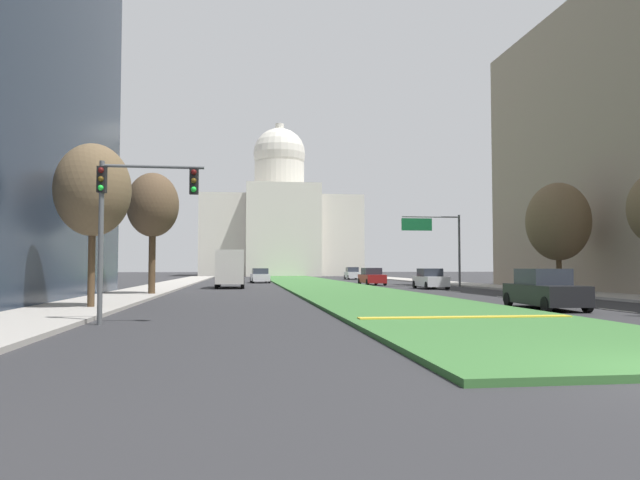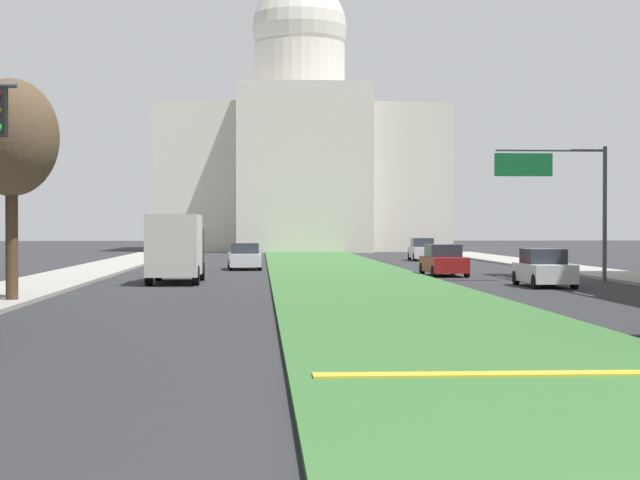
{
  "view_description": "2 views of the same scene",
  "coord_description": "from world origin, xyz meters",
  "px_view_note": "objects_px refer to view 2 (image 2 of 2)",
  "views": [
    {
      "loc": [
        -7.32,
        -8.39,
        1.83
      ],
      "look_at": [
        -0.62,
        42.17,
        4.18
      ],
      "focal_mm": 32.41,
      "sensor_mm": 36.0,
      "label": 1
    },
    {
      "loc": [
        -4.5,
        -7.25,
        2.65
      ],
      "look_at": [
        -2.28,
        31.14,
        2.15
      ],
      "focal_mm": 58.2,
      "sensor_mm": 36.0,
      "label": 2
    }
  ],
  "objects_px": {
    "capitol_building": "(300,160)",
    "overhead_guide_sign": "(563,185)",
    "sedan_very_far": "(422,250)",
    "sedan_distant": "(444,261)",
    "sedan_far_horizon": "(244,257)",
    "street_tree_left_mid": "(11,139)",
    "box_truck_delivery": "(176,247)",
    "sedan_midblock": "(544,269)"
  },
  "relations": [
    {
      "from": "overhead_guide_sign",
      "to": "box_truck_delivery",
      "type": "height_order",
      "value": "overhead_guide_sign"
    },
    {
      "from": "capitol_building",
      "to": "overhead_guide_sign",
      "type": "height_order",
      "value": "capitol_building"
    },
    {
      "from": "street_tree_left_mid",
      "to": "sedan_far_horizon",
      "type": "height_order",
      "value": "street_tree_left_mid"
    },
    {
      "from": "street_tree_left_mid",
      "to": "sedan_distant",
      "type": "xyz_separation_m",
      "value": [
        18.32,
        18.99,
        -4.85
      ]
    },
    {
      "from": "capitol_building",
      "to": "sedan_distant",
      "type": "height_order",
      "value": "capitol_building"
    },
    {
      "from": "street_tree_left_mid",
      "to": "sedan_midblock",
      "type": "relative_size",
      "value": 1.85
    },
    {
      "from": "sedan_distant",
      "to": "sedan_far_horizon",
      "type": "xyz_separation_m",
      "value": [
        -10.8,
        8.94,
        -0.02
      ]
    },
    {
      "from": "overhead_guide_sign",
      "to": "sedan_very_far",
      "type": "height_order",
      "value": "overhead_guide_sign"
    },
    {
      "from": "capitol_building",
      "to": "sedan_midblock",
      "type": "relative_size",
      "value": 7.58
    },
    {
      "from": "street_tree_left_mid",
      "to": "overhead_guide_sign",
      "type": "bearing_deg",
      "value": 29.1
    },
    {
      "from": "sedan_very_far",
      "to": "sedan_distant",
      "type": "bearing_deg",
      "value": -96.36
    },
    {
      "from": "capitol_building",
      "to": "sedan_distant",
      "type": "xyz_separation_m",
      "value": [
        5.31,
        -62.68,
        -9.38
      ]
    },
    {
      "from": "street_tree_left_mid",
      "to": "sedan_distant",
      "type": "height_order",
      "value": "street_tree_left_mid"
    },
    {
      "from": "sedan_far_horizon",
      "to": "sedan_very_far",
      "type": "xyz_separation_m",
      "value": [
        13.6,
        16.15,
        0.04
      ]
    },
    {
      "from": "capitol_building",
      "to": "sedan_far_horizon",
      "type": "distance_m",
      "value": 54.83
    },
    {
      "from": "capitol_building",
      "to": "overhead_guide_sign",
      "type": "xyz_separation_m",
      "value": [
        9.99,
        -68.87,
        -5.53
      ]
    },
    {
      "from": "street_tree_left_mid",
      "to": "sedan_very_far",
      "type": "bearing_deg",
      "value": 64.41
    },
    {
      "from": "street_tree_left_mid",
      "to": "sedan_midblock",
      "type": "bearing_deg",
      "value": 22.82
    },
    {
      "from": "overhead_guide_sign",
      "to": "street_tree_left_mid",
      "type": "relative_size",
      "value": 0.84
    },
    {
      "from": "sedan_distant",
      "to": "sedan_very_far",
      "type": "relative_size",
      "value": 0.95
    },
    {
      "from": "sedan_far_horizon",
      "to": "street_tree_left_mid",
      "type": "bearing_deg",
      "value": -105.06
    },
    {
      "from": "street_tree_left_mid",
      "to": "sedan_very_far",
      "type": "xyz_separation_m",
      "value": [
        21.11,
        44.08,
        -4.83
      ]
    },
    {
      "from": "sedan_midblock",
      "to": "sedan_distant",
      "type": "bearing_deg",
      "value": 104.51
    },
    {
      "from": "overhead_guide_sign",
      "to": "sedan_distant",
      "type": "distance_m",
      "value": 8.66
    },
    {
      "from": "sedan_distant",
      "to": "street_tree_left_mid",
      "type": "bearing_deg",
      "value": -133.97
    },
    {
      "from": "sedan_midblock",
      "to": "box_truck_delivery",
      "type": "height_order",
      "value": "box_truck_delivery"
    },
    {
      "from": "sedan_very_far",
      "to": "box_truck_delivery",
      "type": "xyz_separation_m",
      "value": [
        -16.55,
        -31.37,
        0.86
      ]
    },
    {
      "from": "capitol_building",
      "to": "street_tree_left_mid",
      "type": "bearing_deg",
      "value": -99.05
    },
    {
      "from": "overhead_guide_sign",
      "to": "sedan_midblock",
      "type": "distance_m",
      "value": 5.91
    },
    {
      "from": "sedan_far_horizon",
      "to": "box_truck_delivery",
      "type": "relative_size",
      "value": 0.75
    },
    {
      "from": "sedan_midblock",
      "to": "sedan_far_horizon",
      "type": "bearing_deg",
      "value": 125.1
    },
    {
      "from": "sedan_midblock",
      "to": "sedan_far_horizon",
      "type": "xyz_separation_m",
      "value": [
        -13.43,
        19.11,
        -0.01
      ]
    },
    {
      "from": "overhead_guide_sign",
      "to": "street_tree_left_mid",
      "type": "bearing_deg",
      "value": -150.9
    },
    {
      "from": "box_truck_delivery",
      "to": "sedan_distant",
      "type": "bearing_deg",
      "value": 24.52
    },
    {
      "from": "sedan_midblock",
      "to": "sedan_very_far",
      "type": "xyz_separation_m",
      "value": [
        0.16,
        35.27,
        0.03
      ]
    },
    {
      "from": "capitol_building",
      "to": "sedan_very_far",
      "type": "height_order",
      "value": "capitol_building"
    },
    {
      "from": "sedan_very_far",
      "to": "box_truck_delivery",
      "type": "bearing_deg",
      "value": -117.82
    },
    {
      "from": "overhead_guide_sign",
      "to": "sedan_far_horizon",
      "type": "relative_size",
      "value": 1.36
    },
    {
      "from": "overhead_guide_sign",
      "to": "box_truck_delivery",
      "type": "relative_size",
      "value": 1.02
    },
    {
      "from": "sedan_very_far",
      "to": "box_truck_delivery",
      "type": "relative_size",
      "value": 0.72
    },
    {
      "from": "sedan_distant",
      "to": "sedan_far_horizon",
      "type": "distance_m",
      "value": 14.02
    },
    {
      "from": "capitol_building",
      "to": "street_tree_left_mid",
      "type": "distance_m",
      "value": 82.82
    }
  ]
}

